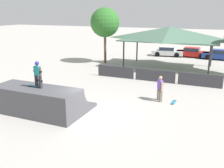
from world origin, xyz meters
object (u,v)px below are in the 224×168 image
(tree_beside_pavilion, at_px, (105,23))
(parked_car_blue, at_px, (219,55))
(skateboard_on_ground, at_px, (174,102))
(bystander_walking, at_px, (160,87))
(skater_on_deck, at_px, (38,73))
(skateboard_on_deck, at_px, (34,86))
(parked_car_white, at_px, (167,52))
(parked_car_red, at_px, (192,53))

(tree_beside_pavilion, bearing_deg, parked_car_blue, 31.76)
(skateboard_on_ground, bearing_deg, bystander_walking, 92.18)
(skater_on_deck, height_order, parked_car_blue, skater_on_deck)
(skateboard_on_deck, bearing_deg, bystander_walking, 41.16)
(skateboard_on_ground, height_order, parked_car_white, parked_car_white)
(skateboard_on_deck, bearing_deg, parked_car_blue, 70.04)
(parked_car_blue, bearing_deg, bystander_walking, -98.13)
(bystander_walking, bearing_deg, skateboard_on_deck, 92.97)
(skateboard_on_deck, relative_size, parked_car_white, 0.19)
(parked_car_red, bearing_deg, parked_car_white, -166.70)
(skater_on_deck, bearing_deg, parked_car_white, 91.95)
(skater_on_deck, xyz_separation_m, skateboard_on_deck, (-0.37, 0.02, -0.84))
(skater_on_deck, distance_m, skateboard_on_ground, 8.91)
(skateboard_on_deck, xyz_separation_m, tree_beside_pavilion, (-2.51, 15.39, 2.97))
(tree_beside_pavilion, height_order, parked_car_red, tree_beside_pavilion)
(skateboard_on_ground, relative_size, parked_car_white, 0.18)
(skateboard_on_ground, bearing_deg, parked_car_blue, -4.18)
(skateboard_on_deck, bearing_deg, skater_on_deck, -0.54)
(skateboard_on_ground, xyz_separation_m, parked_car_red, (-0.81, 18.58, 0.54))
(bystander_walking, height_order, parked_car_red, bystander_walking)
(skater_on_deck, bearing_deg, bystander_walking, 49.04)
(bystander_walking, distance_m, skateboard_on_ground, 1.34)
(parked_car_blue, bearing_deg, skateboard_on_ground, -95.09)
(skateboard_on_deck, height_order, skateboard_on_ground, skateboard_on_deck)
(skateboard_on_deck, height_order, parked_car_red, skateboard_on_deck)
(parked_car_red, bearing_deg, skater_on_deck, -100.05)
(parked_car_white, bearing_deg, bystander_walking, -88.19)
(parked_car_white, bearing_deg, skateboard_on_deck, -105.97)
(parked_car_white, height_order, parked_car_red, same)
(parked_car_white, bearing_deg, parked_car_blue, -8.27)
(skateboard_on_deck, xyz_separation_m, bystander_walking, (6.36, 4.98, -0.70))
(skateboard_on_deck, relative_size, parked_car_blue, 0.20)
(bystander_walking, distance_m, parked_car_red, 18.56)
(skateboard_on_ground, xyz_separation_m, tree_beside_pavilion, (-9.85, 10.43, 4.59))
(skateboard_on_deck, relative_size, skateboard_on_ground, 1.07)
(skateboard_on_deck, xyz_separation_m, parked_car_red, (6.52, 23.54, -1.07))
(tree_beside_pavilion, relative_size, parked_car_red, 1.48)
(skater_on_deck, distance_m, parked_car_blue, 24.94)
(skater_on_deck, bearing_deg, skateboard_on_ground, 44.71)
(bystander_walking, height_order, tree_beside_pavilion, tree_beside_pavilion)
(skater_on_deck, bearing_deg, parked_car_red, 84.49)
(skateboard_on_deck, height_order, parked_car_blue, skateboard_on_deck)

